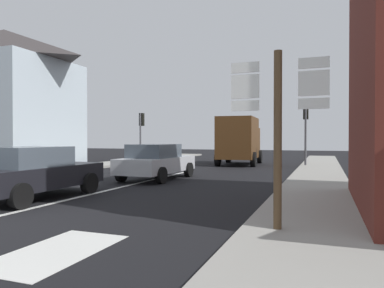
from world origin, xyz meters
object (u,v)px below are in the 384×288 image
Objects in this scene: sedan_near at (32,172)px; traffic_light_far_left at (141,126)px; route_sign_post at (278,126)px; sedan_far at (156,161)px; traffic_light_far_right at (306,121)px; delivery_truck at (239,140)px.

sedan_near is 15.71m from traffic_light_far_left.
sedan_near is 7.21m from route_sign_post.
sedan_near is 0.99× the size of sedan_far.
sedan_near is 1.31× the size of route_sign_post.
sedan_near is 1.19× the size of traffic_light_far_left.
sedan_near is at bearing -73.02° from traffic_light_far_left.
sedan_far is 10.72m from traffic_light_far_right.
route_sign_post reaches higher than sedan_far.
delivery_truck is at bearing 2.83° from traffic_light_far_left.
delivery_truck is (2.45, 15.26, 0.89)m from sedan_near.
delivery_truck is 1.60× the size of route_sign_post.
route_sign_post reaches higher than delivery_truck.
traffic_light_far_right is (6.61, 14.65, 2.02)m from sedan_near.
delivery_truck is 4.36m from traffic_light_far_right.
route_sign_post reaches higher than sedan_near.
traffic_light_far_left is at bearing 178.61° from traffic_light_far_right.
traffic_light_far_left is 0.94× the size of traffic_light_far_right.
traffic_light_far_right is (4.16, -0.62, 1.13)m from delivery_truck.
sedan_near and sedan_far have the same top height.
sedan_near is 16.19m from traffic_light_far_right.
sedan_near is 1.12× the size of traffic_light_far_right.
sedan_far is at bearing 128.75° from route_sign_post.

